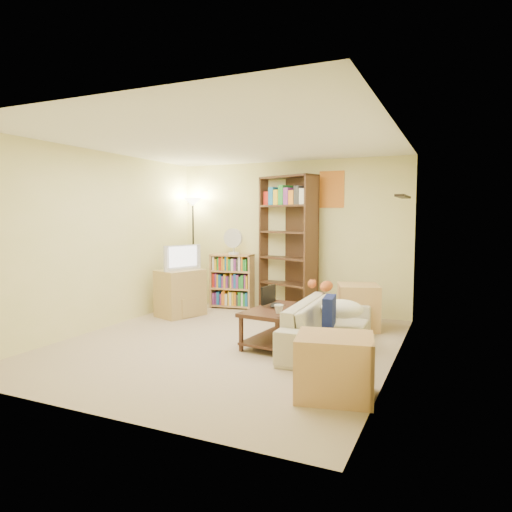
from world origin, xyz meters
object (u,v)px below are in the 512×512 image
at_px(sofa, 329,325).
at_px(tv_stand, 180,293).
at_px(tall_bookshelf, 288,241).
at_px(floor_lamp, 193,220).
at_px(tabby_cat, 324,286).
at_px(mug, 279,309).
at_px(desk_fan, 233,241).
at_px(end_cabinet, 335,366).
at_px(coffee_table, 277,321).
at_px(television, 180,257).
at_px(side_table, 358,307).
at_px(laptop, 279,306).
at_px(short_bookshelf, 232,281).

distance_m(sofa, tv_stand, 2.76).
bearing_deg(tv_stand, sofa, 3.80).
distance_m(tall_bookshelf, floor_lamp, 1.84).
xyz_separation_m(tabby_cat, tv_stand, (-2.37, 0.05, -0.27)).
bearing_deg(tv_stand, tall_bookshelf, 51.87).
xyz_separation_m(sofa, tabby_cat, (-0.28, 0.73, 0.36)).
xyz_separation_m(mug, desk_fan, (-1.64, 2.04, 0.66)).
bearing_deg(end_cabinet, tabby_cat, 108.18).
distance_m(sofa, coffee_table, 0.64).
bearing_deg(television, tv_stand, 0.00).
bearing_deg(side_table, desk_fan, 166.25).
height_order(tv_stand, side_table, tv_stand).
height_order(mug, tall_bookshelf, tall_bookshelf).
bearing_deg(tabby_cat, end_cabinet, -71.82).
xyz_separation_m(sofa, tv_stand, (-2.65, 0.78, 0.09)).
relative_size(television, side_table, 1.08).
relative_size(sofa, laptop, 5.86).
height_order(sofa, desk_fan, desk_fan).
distance_m(desk_fan, end_cabinet, 4.13).
distance_m(tabby_cat, tv_stand, 2.39).
height_order(tall_bookshelf, desk_fan, tall_bookshelf).
distance_m(tabby_cat, laptop, 0.85).
distance_m(sofa, end_cabinet, 1.51).
distance_m(coffee_table, short_bookshelf, 2.41).
xyz_separation_m(mug, tv_stand, (-2.15, 1.17, -0.14)).
bearing_deg(mug, television, 151.33).
xyz_separation_m(coffee_table, end_cabinet, (1.06, -1.32, -0.03)).
relative_size(television, end_cabinet, 1.03).
xyz_separation_m(coffee_table, mug, (0.12, -0.26, 0.21)).
relative_size(sofa, coffee_table, 1.80).
height_order(tall_bookshelf, side_table, tall_bookshelf).
distance_m(tabby_cat, mug, 1.15).
xyz_separation_m(tall_bookshelf, desk_fan, (-0.98, -0.05, -0.01)).
bearing_deg(tabby_cat, coffee_table, -111.82).
bearing_deg(television, coffee_table, -93.92).
bearing_deg(television, tabby_cat, -70.94).
bearing_deg(floor_lamp, mug, -40.25).
relative_size(tv_stand, desk_fan, 1.66).
bearing_deg(coffee_table, sofa, 17.75).
relative_size(desk_fan, end_cabinet, 0.67).
relative_size(television, desk_fan, 1.53).
xyz_separation_m(sofa, short_bookshelf, (-2.19, 1.70, 0.19)).
bearing_deg(tabby_cat, desk_fan, 153.70).
relative_size(laptop, mug, 2.80).
distance_m(mug, tv_stand, 2.45).
xyz_separation_m(coffee_table, tv_stand, (-2.03, 0.91, 0.07)).
xyz_separation_m(television, side_table, (2.78, 0.32, -0.63)).
xyz_separation_m(tabby_cat, tall_bookshelf, (-0.88, 0.96, 0.54)).
relative_size(mug, tv_stand, 0.16).
height_order(television, tall_bookshelf, tall_bookshelf).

